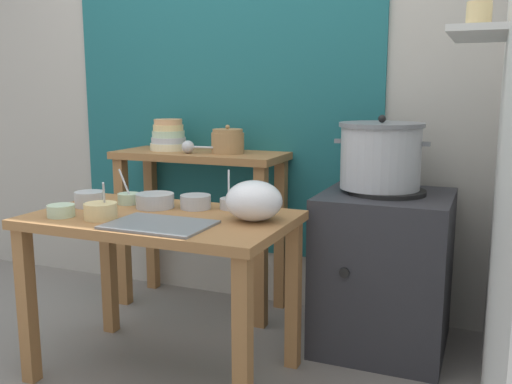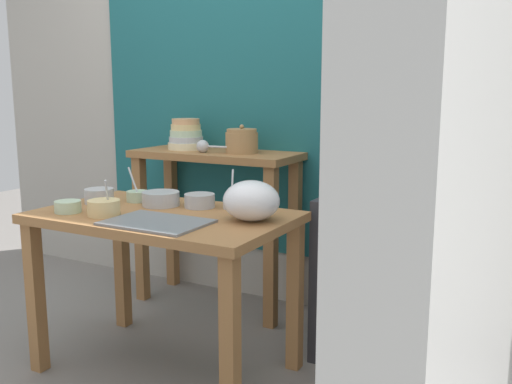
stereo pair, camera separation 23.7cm
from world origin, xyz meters
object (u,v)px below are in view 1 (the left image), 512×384
Objects in this scene: bowl_stack_enamel at (168,136)px; prep_bowl_6 at (90,198)px; back_shelf_table at (200,191)px; steamer_pot at (381,155)px; ladle at (190,147)px; prep_bowl_1 at (129,198)px; prep_bowl_4 at (232,203)px; serving_tray at (159,225)px; stove_block at (384,270)px; clay_pot at (228,141)px; plastic_bag at (254,201)px; prep_table at (162,240)px; prep_bowl_0 at (155,200)px; prep_bowl_3 at (196,201)px; prep_bowl_5 at (61,210)px; prep_bowl_2 at (101,210)px.

bowl_stack_enamel is 0.80m from prep_bowl_6.
steamer_pot is (1.02, -0.11, 0.26)m from back_shelf_table.
prep_bowl_1 is (-0.02, -0.55, -0.19)m from ladle.
prep_bowl_4 reaches higher than prep_bowl_1.
serving_tray is (-0.70, -0.84, -0.21)m from steamer_pot.
prep_bowl_6 is (-0.49, 0.20, 0.03)m from serving_tray.
back_shelf_table is 1.23× the size of stove_block.
back_shelf_table is at bearing 180.00° from clay_pot.
serving_tray is 2.98× the size of prep_bowl_6.
prep_bowl_4 is at bearing 135.67° from plastic_bag.
prep_table is 0.86m from clay_pot.
bowl_stack_enamel is at bearing 93.52° from prep_bowl_6.
bowl_stack_enamel is 0.79m from prep_bowl_0.
prep_bowl_1 is (-0.67, 0.09, -0.05)m from plastic_bag.
stove_block is 1.26m from prep_bowl_1.
steamer_pot reaches higher than ladle.
prep_bowl_6 is (-0.29, -0.09, 0.00)m from prep_bowl_0.
clay_pot is 0.66m from prep_bowl_4.
prep_bowl_3 is at bearing -58.91° from ladle.
bowl_stack_enamel is (-1.23, 0.13, 0.04)m from steamer_pot.
prep_bowl_0 reaches higher than prep_table.
plastic_bag is 2.07× the size of prep_bowl_5.
prep_bowl_4 is at bearing -145.30° from stove_block.
prep_bowl_3 is 1.21× the size of prep_bowl_5.
prep_bowl_1 is 1.43× the size of prep_bowl_5.
prep_bowl_6 is at bearing -137.81° from prep_bowl_1.
clay_pot is 0.69m from prep_bowl_0.
ladle is 1.66× the size of prep_bowl_0.
prep_bowl_6 is (-0.13, -0.12, 0.01)m from prep_bowl_1.
prep_bowl_3 is (-0.33, 0.12, -0.05)m from plastic_bag.
prep_bowl_3 is at bearing 160.26° from plastic_bag.
steamer_pot is 3.25× the size of prep_bowl_3.
plastic_bag is at bearing -57.69° from clay_pot.
back_shelf_table is 6.05× the size of prep_bowl_2.
stove_block is 5.81× the size of prep_bowl_6.
prep_bowl_4 is at bearing -44.99° from ladle.
back_shelf_table is at bearing 173.02° from stove_block.
prep_bowl_3 reaches higher than prep_bowl_5.
prep_table is 5.22× the size of bowl_stack_enamel.
clay_pot is 0.85m from prep_bowl_6.
prep_bowl_3 is (0.18, 0.05, -0.00)m from prep_bowl_0.
back_shelf_table is 0.64m from prep_bowl_1.
prep_bowl_0 is at bearing -63.79° from bowl_stack_enamel.
prep_bowl_4 is at bearing 43.48° from prep_bowl_2.
stove_block is at bearing 38.50° from prep_bowl_2.
prep_bowl_6 is at bearing -114.12° from clay_pot.
back_shelf_table is at bearing 108.99° from serving_tray.
prep_bowl_6 is (-0.80, -0.03, -0.05)m from plastic_bag.
bowl_stack_enamel is 1.54× the size of prep_bowl_3.
prep_table is 6.78× the size of prep_bowl_1.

